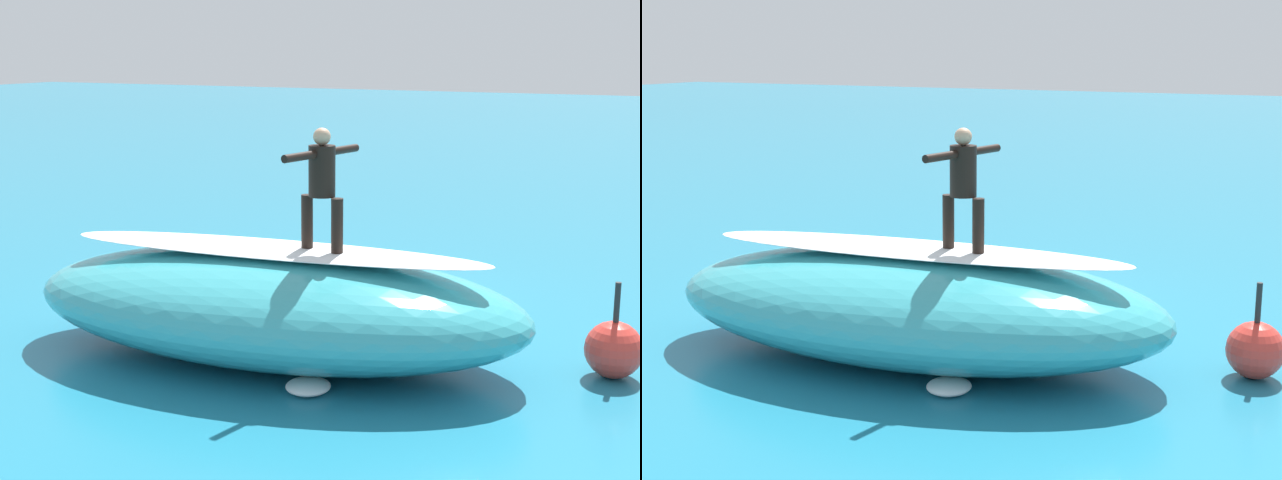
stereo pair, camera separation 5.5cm
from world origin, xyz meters
TOP-DOWN VIEW (x-y plane):
  - ground_plane at (0.00, 0.00)m, footprint 120.00×120.00m
  - wave_crest at (-0.65, 2.80)m, footprint 6.87×3.75m
  - wave_foam_lip at (-0.65, 2.80)m, footprint 5.68×1.65m
  - surfboard_riding at (-1.32, 2.73)m, footprint 1.89×0.84m
  - surfer_riding at (-1.32, 2.73)m, footprint 0.60×1.43m
  - surfboard_paddling at (0.58, -1.03)m, footprint 2.33×1.32m
  - surfer_paddling at (0.70, -0.98)m, footprint 1.72×0.88m
  - buoy_marker at (-4.69, 1.64)m, footprint 0.70×0.70m
  - foam_patch_near at (-1.61, 3.69)m, footprint 0.59×0.63m
  - foam_patch_mid at (3.91, -1.18)m, footprint 0.65×0.72m
  - foam_patch_far at (-1.92, 2.47)m, footprint 0.76×0.74m

SIDE VIEW (x-z plane):
  - ground_plane at x=0.00m, z-range 0.00..0.00m
  - surfboard_paddling at x=0.58m, z-range 0.00..0.06m
  - foam_patch_mid at x=3.91m, z-range 0.00..0.12m
  - foam_patch_near at x=-1.61m, z-range 0.00..0.14m
  - foam_patch_far at x=-1.92m, z-range 0.00..0.17m
  - surfer_paddling at x=0.70m, z-range 0.04..0.36m
  - buoy_marker at x=-4.69m, z-range -0.24..0.94m
  - wave_crest at x=-0.65m, z-range 0.00..1.38m
  - surfboard_riding at x=-1.32m, z-range 1.38..1.44m
  - wave_foam_lip at x=-0.65m, z-range 1.38..1.46m
  - surfer_riding at x=-1.32m, z-range 1.56..3.08m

